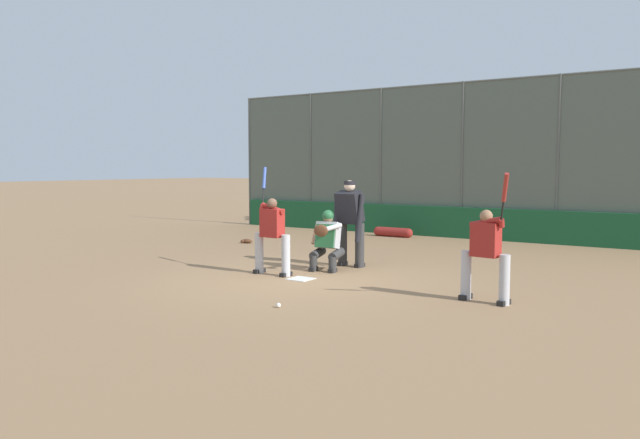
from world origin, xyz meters
TOP-DOWN VIEW (x-y plane):
  - ground_plane at (0.00, 0.00)m, footprint 160.00×160.00m
  - home_plate_marker at (0.00, 0.00)m, footprint 0.43×0.43m
  - backstop_fence at (-0.00, -8.30)m, footprint 16.41×0.08m
  - padding_wall at (0.00, -8.20)m, footprint 16.01×0.18m
  - bleachers_beyond at (3.12, -10.45)m, footprint 11.43×1.95m
  - batter_at_plate at (0.76, -0.10)m, footprint 0.99×0.64m
  - catcher_behind_plate at (0.13, -1.10)m, footprint 0.69×0.80m
  - umpire_home at (-0.01, -1.79)m, footprint 0.75×0.46m
  - batter_on_deck at (-3.57, 0.05)m, footprint 0.90×0.72m
  - spare_bat_near_backstop at (-0.83, -7.63)m, footprint 0.17×0.91m
  - fielding_glove_on_dirt at (4.48, -3.73)m, footprint 0.32×0.24m
  - baseball_loose at (-1.10, 2.13)m, footprint 0.07×0.07m
  - equipment_bag_dugout_side at (1.81, -7.41)m, footprint 1.30×0.28m

SIDE VIEW (x-z plane):
  - ground_plane at x=0.00m, z-range 0.00..0.00m
  - home_plate_marker at x=0.00m, z-range 0.00..0.01m
  - spare_bat_near_backstop at x=-0.83m, z-range 0.00..0.07m
  - baseball_loose at x=-1.10m, z-range 0.00..0.07m
  - fielding_glove_on_dirt at x=4.48m, z-range 0.00..0.12m
  - equipment_bag_dugout_side at x=1.81m, z-range 0.00..0.28m
  - bleachers_beyond at x=3.12m, z-range -0.20..0.96m
  - padding_wall at x=0.00m, z-range 0.00..0.92m
  - catcher_behind_plate at x=0.13m, z-range 0.02..1.26m
  - batter_on_deck at x=-3.57m, z-range -0.23..1.81m
  - batter_at_plate at x=0.76m, z-range -0.24..1.88m
  - umpire_home at x=-0.01m, z-range 0.07..1.91m
  - backstop_fence at x=0.00m, z-range 0.09..4.71m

